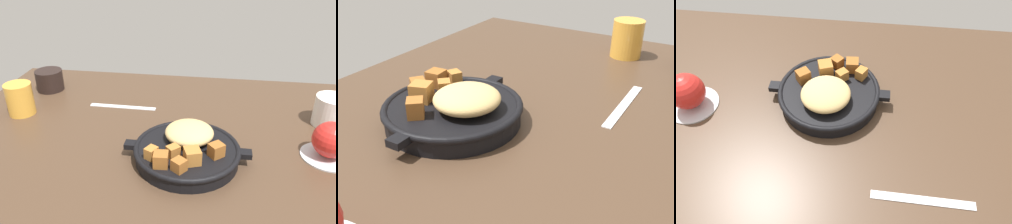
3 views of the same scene
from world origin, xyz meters
TOP-DOWN VIEW (x-y plane):
  - ground_plane at (0.00, 0.00)cm, footprint 115.46×79.15cm
  - cast_iron_skillet at (3.10, -8.05)cm, footprint 27.12×22.82cm
  - saucer_plate at (33.42, -3.04)cm, footprint 11.25×11.25cm
  - red_apple at (33.42, -3.04)cm, footprint 7.89×7.89cm
  - butter_knife at (-17.08, 14.01)cm, footprint 18.78×1.84cm

SIDE VIEW (x-z plane):
  - ground_plane at x=0.00cm, z-range -2.40..0.00cm
  - butter_knife at x=-17.08cm, z-range 0.00..0.36cm
  - saucer_plate at x=33.42cm, z-range 0.00..0.60cm
  - cast_iron_skillet at x=3.10cm, z-range -0.89..6.02cm
  - red_apple at x=33.42cm, z-range 0.60..8.49cm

